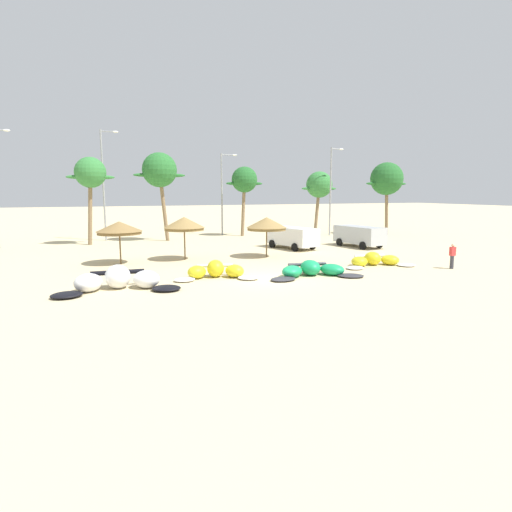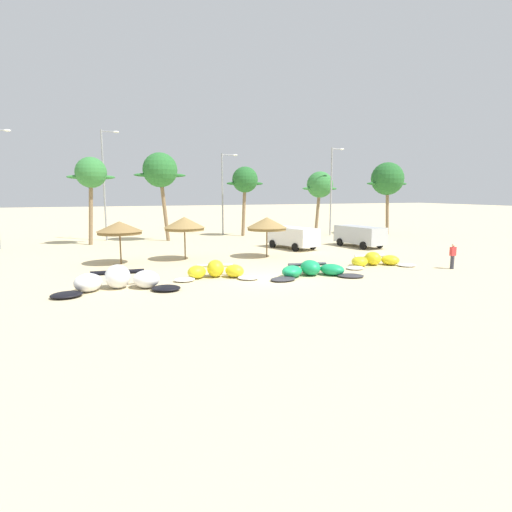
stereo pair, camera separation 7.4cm
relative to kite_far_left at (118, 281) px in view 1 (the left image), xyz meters
The scene contains 19 objects.
ground_plane 8.01m from the kite_far_left, ahead, with size 260.00×260.00×0.00m, color beige.
kite_far_left is the anchor object (origin of this frame).
kite_left 5.51m from the kite_far_left, 10.74° to the left, with size 4.84×2.83×1.00m.
kite_left_of_center 10.81m from the kite_far_left, ahead, with size 5.84×3.10×0.89m.
kite_center 16.41m from the kite_far_left, ahead, with size 5.25×2.62×0.90m.
beach_umbrella_near_van 8.27m from the kite_far_left, 84.83° to the left, with size 3.05×3.05×2.91m.
beach_umbrella_middle 9.91m from the kite_far_left, 57.56° to the left, with size 2.94×2.94×3.10m.
beach_umbrella_near_palms 13.44m from the kite_far_left, 32.61° to the left, with size 3.02×3.02×3.01m.
parked_van 23.33m from the kite_far_left, 24.57° to the left, with size 2.68×5.03×1.84m.
parked_car_second 18.67m from the kite_far_left, 35.80° to the left, with size 3.18×5.15×1.84m.
person_near_kites 20.31m from the kite_far_left, ahead, with size 0.36×0.24×1.62m.
palm_left 21.00m from the kite_far_left, 92.14° to the left, with size 4.19×2.79×8.02m.
palm_left_of_gap 22.49m from the kite_far_left, 74.92° to the left, with size 5.07×3.38×8.69m.
palm_center_left 27.59m from the kite_far_left, 56.12° to the left, with size 4.25×2.83×7.63m.
palm_center_right 32.97m from the kite_far_left, 42.14° to the left, with size 4.58×3.05×7.24m.
palm_right_of_gap 35.90m from the kite_far_left, 30.31° to the left, with size 5.52×3.68×8.19m.
lamppost_west_center 23.96m from the kite_far_left, 88.63° to the left, with size 1.75×0.24×10.89m.
lamppost_east_center 28.00m from the kite_far_left, 61.49° to the left, with size 1.95×0.24×9.12m.
lamppost_east 31.49m from the kite_far_left, 38.61° to the left, with size 1.63×0.24×9.72m.
Camera 1 is at (-9.27, -21.67, 4.87)m, focal length 29.72 mm.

